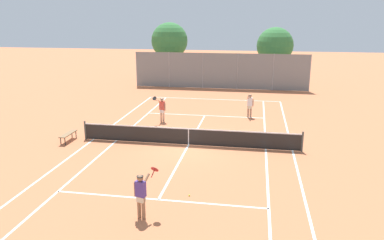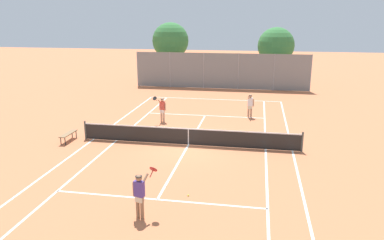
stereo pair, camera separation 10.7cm
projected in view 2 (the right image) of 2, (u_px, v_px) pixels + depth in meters
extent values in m
plane|color=#C67047|center=(188.00, 145.00, 20.32)|extent=(120.00, 120.00, 0.00)
cube|color=white|center=(214.00, 99.00, 31.61)|extent=(11.00, 0.10, 0.01)
cube|color=white|center=(93.00, 139.00, 21.25)|extent=(0.10, 23.80, 0.01)
cube|color=white|center=(292.00, 151.00, 19.39)|extent=(0.10, 23.80, 0.01)
cube|color=white|center=(116.00, 141.00, 21.02)|extent=(0.10, 23.80, 0.01)
cube|color=white|center=(266.00, 149.00, 19.62)|extent=(0.10, 23.80, 0.01)
cube|color=white|center=(157.00, 199.00, 14.24)|extent=(8.26, 0.10, 0.01)
cube|color=white|center=(205.00, 116.00, 26.39)|extent=(8.26, 0.10, 0.01)
cube|color=white|center=(188.00, 145.00, 20.32)|extent=(0.10, 12.80, 0.01)
cylinder|color=#474C47|center=(85.00, 130.00, 21.18)|extent=(0.10, 0.10, 1.07)
cylinder|color=#474C47|center=(302.00, 142.00, 19.17)|extent=(0.10, 0.10, 1.07)
cube|color=black|center=(188.00, 137.00, 20.20)|extent=(11.90, 0.02, 0.89)
cube|color=white|center=(188.00, 129.00, 20.07)|extent=(11.90, 0.03, 0.06)
cube|color=white|center=(188.00, 137.00, 20.20)|extent=(0.05, 0.03, 0.89)
cylinder|color=#936B4C|center=(138.00, 206.00, 12.88)|extent=(0.13, 0.13, 0.82)
cylinder|color=#936B4C|center=(142.00, 208.00, 12.80)|extent=(0.13, 0.13, 0.82)
cube|color=beige|center=(140.00, 198.00, 12.76)|extent=(0.32, 0.25, 0.24)
cube|color=#4C388C|center=(139.00, 189.00, 12.66)|extent=(0.38, 0.29, 0.56)
sphere|color=#936B4C|center=(139.00, 178.00, 12.56)|extent=(0.22, 0.22, 0.22)
cylinder|color=black|center=(139.00, 176.00, 12.54)|extent=(0.23, 0.23, 0.02)
cylinder|color=#936B4C|center=(134.00, 189.00, 12.77)|extent=(0.08, 0.08, 0.52)
cylinder|color=#936B4C|center=(144.00, 180.00, 12.65)|extent=(0.20, 0.46, 0.35)
cylinder|color=maroon|center=(152.00, 173.00, 12.78)|extent=(0.10, 0.25, 0.22)
cylinder|color=maroon|center=(153.00, 169.00, 12.85)|extent=(0.32, 0.27, 0.23)
cylinder|color=#D8A884|center=(164.00, 116.00, 24.73)|extent=(0.13, 0.13, 0.82)
cylinder|color=#D8A884|center=(161.00, 115.00, 24.80)|extent=(0.13, 0.13, 0.82)
cube|color=white|center=(162.00, 111.00, 24.68)|extent=(0.32, 0.24, 0.24)
cube|color=#D84C3F|center=(162.00, 105.00, 24.58)|extent=(0.38, 0.28, 0.56)
sphere|color=#D8A884|center=(162.00, 100.00, 24.48)|extent=(0.22, 0.22, 0.22)
cylinder|color=black|center=(162.00, 99.00, 24.46)|extent=(0.23, 0.23, 0.02)
cylinder|color=#D8A884|center=(165.00, 107.00, 24.51)|extent=(0.08, 0.08, 0.52)
cylinder|color=#D8A884|center=(159.00, 101.00, 24.43)|extent=(0.19, 0.46, 0.35)
cylinder|color=black|center=(156.00, 100.00, 24.21)|extent=(0.09, 0.25, 0.22)
cylinder|color=black|center=(155.00, 98.00, 24.08)|extent=(0.32, 0.26, 0.23)
cylinder|color=tan|center=(251.00, 112.00, 25.83)|extent=(0.13, 0.13, 0.82)
cylinder|color=tan|center=(248.00, 111.00, 25.86)|extent=(0.13, 0.13, 0.82)
cube|color=beige|center=(250.00, 107.00, 25.76)|extent=(0.28, 0.18, 0.24)
cube|color=white|center=(250.00, 102.00, 25.66)|extent=(0.34, 0.21, 0.56)
sphere|color=tan|center=(250.00, 96.00, 25.56)|extent=(0.22, 0.22, 0.22)
cylinder|color=black|center=(250.00, 95.00, 25.54)|extent=(0.23, 0.23, 0.02)
cylinder|color=tan|center=(253.00, 103.00, 25.64)|extent=(0.08, 0.08, 0.52)
cylinder|color=tan|center=(248.00, 98.00, 25.47)|extent=(0.09, 0.46, 0.35)
sphere|color=#D1DB33|center=(188.00, 195.00, 14.51)|extent=(0.07, 0.07, 0.07)
sphere|color=#D1DB33|center=(170.00, 135.00, 22.01)|extent=(0.07, 0.07, 0.07)
cube|color=olive|center=(68.00, 134.00, 20.85)|extent=(0.36, 1.50, 0.05)
cylinder|color=#262626|center=(76.00, 134.00, 21.50)|extent=(0.05, 0.05, 0.41)
cylinder|color=#262626|center=(65.00, 141.00, 20.29)|extent=(0.05, 0.05, 0.41)
cylinder|color=#262626|center=(72.00, 134.00, 21.54)|extent=(0.05, 0.05, 0.41)
cylinder|color=#262626|center=(61.00, 141.00, 20.33)|extent=(0.05, 0.05, 0.41)
cylinder|color=gray|center=(138.00, 69.00, 37.29)|extent=(0.08, 0.08, 3.43)
cylinder|color=gray|center=(170.00, 70.00, 36.73)|extent=(0.08, 0.08, 3.43)
cylinder|color=gray|center=(204.00, 71.00, 36.16)|extent=(0.08, 0.08, 3.43)
cylinder|color=gray|center=(238.00, 71.00, 35.60)|extent=(0.08, 0.08, 3.43)
cylinder|color=gray|center=(274.00, 72.00, 35.03)|extent=(0.08, 0.08, 3.43)
cylinder|color=gray|center=(311.00, 73.00, 34.47)|extent=(0.08, 0.08, 3.43)
cube|color=slate|center=(221.00, 71.00, 35.88)|extent=(16.68, 0.02, 3.39)
cylinder|color=brown|center=(171.00, 68.00, 39.78)|extent=(0.25, 0.25, 3.00)
sphere|color=#387A3D|center=(170.00, 41.00, 39.03)|extent=(3.78, 3.78, 3.78)
sphere|color=#387A3D|center=(176.00, 45.00, 39.43)|extent=(2.09, 2.09, 2.09)
cylinder|color=brown|center=(274.00, 71.00, 38.41)|extent=(0.29, 0.29, 2.64)
sphere|color=#387A3D|center=(276.00, 46.00, 37.71)|extent=(3.67, 3.67, 3.67)
sphere|color=#387A3D|center=(272.00, 50.00, 37.65)|extent=(2.13, 2.13, 2.13)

